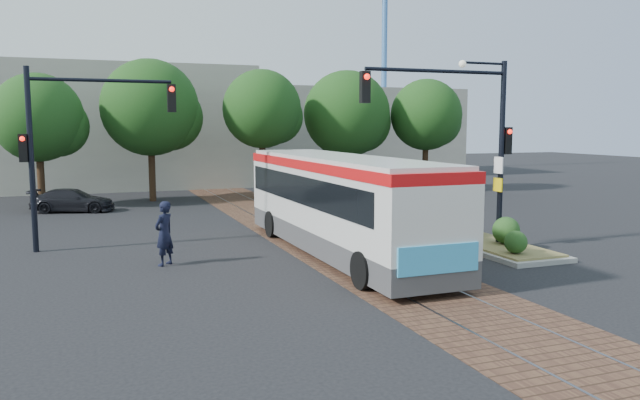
{
  "coord_description": "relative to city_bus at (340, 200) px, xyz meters",
  "views": [
    {
      "loc": [
        -7.85,
        -18.09,
        4.13
      ],
      "look_at": [
        -0.45,
        1.59,
        1.6
      ],
      "focal_mm": 35.0,
      "sensor_mm": 36.0,
      "label": 1
    }
  ],
  "objects": [
    {
      "name": "ground",
      "position": [
        0.31,
        -0.19,
        -1.76
      ],
      "size": [
        120.0,
        120.0,
        0.0
      ],
      "primitive_type": "plane",
      "color": "black",
      "rests_on": "ground"
    },
    {
      "name": "trackbed",
      "position": [
        0.31,
        3.81,
        -1.75
      ],
      "size": [
        3.6,
        40.0,
        0.02
      ],
      "color": "brown",
      "rests_on": "ground"
    },
    {
      "name": "tree_row",
      "position": [
        1.52,
        16.23,
        3.09
      ],
      "size": [
        26.4,
        5.6,
        7.67
      ],
      "color": "#382314",
      "rests_on": "ground"
    },
    {
      "name": "warehouses",
      "position": [
        -0.22,
        28.56,
        2.06
      ],
      "size": [
        40.0,
        13.0,
        8.0
      ],
      "color": "#ADA899",
      "rests_on": "ground"
    },
    {
      "name": "crane",
      "position": [
        18.31,
        33.81,
        9.12
      ],
      "size": [
        8.0,
        0.5,
        18.0
      ],
      "color": "#3F72B2",
      "rests_on": "ground"
    },
    {
      "name": "city_bus",
      "position": [
        0.0,
        0.0,
        0.0
      ],
      "size": [
        2.68,
        11.83,
        3.15
      ],
      "rotation": [
        0.0,
        0.0,
        0.01
      ],
      "color": "#414143",
      "rests_on": "ground"
    },
    {
      "name": "traffic_island",
      "position": [
        5.13,
        -1.09,
        -1.43
      ],
      "size": [
        2.2,
        5.2,
        1.13
      ],
      "color": "gray",
      "rests_on": "ground"
    },
    {
      "name": "signal_pole_main",
      "position": [
        4.17,
        -1.0,
        2.4
      ],
      "size": [
        5.49,
        0.46,
        6.0
      ],
      "color": "black",
      "rests_on": "ground"
    },
    {
      "name": "signal_pole_left",
      "position": [
        -8.06,
        3.81,
        2.11
      ],
      "size": [
        4.99,
        0.34,
        6.0
      ],
      "color": "black",
      "rests_on": "ground"
    },
    {
      "name": "officer",
      "position": [
        -5.47,
        0.29,
        -0.8
      ],
      "size": [
        0.82,
        0.81,
        1.92
      ],
      "primitive_type": "imported",
      "rotation": [
        0.0,
        0.0,
        3.89
      ],
      "color": "black",
      "rests_on": "ground"
    },
    {
      "name": "parked_car",
      "position": [
        -8.22,
        13.59,
        -1.2
      ],
      "size": [
        4.1,
        2.5,
        1.11
      ],
      "primitive_type": "imported",
      "rotation": [
        0.0,
        0.0,
        1.31
      ],
      "color": "black",
      "rests_on": "ground"
    }
  ]
}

